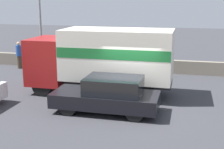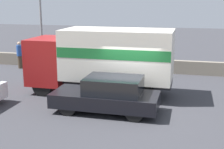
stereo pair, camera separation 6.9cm
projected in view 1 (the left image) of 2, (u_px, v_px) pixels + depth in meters
ground_plane at (126, 111)px, 12.78m from camera, size 80.00×80.00×0.00m
stone_wall_backdrop at (149, 66)px, 19.59m from camera, size 60.00×0.35×0.82m
street_lamp at (40, 11)px, 19.56m from camera, size 0.56×0.28×6.43m
box_truck at (103, 57)px, 14.77m from camera, size 6.83×2.49×3.12m
car_hatchback at (108, 95)px, 12.50m from camera, size 4.28×1.75×1.46m
pedestrian at (19, 55)px, 20.52m from camera, size 0.38×0.38×1.77m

